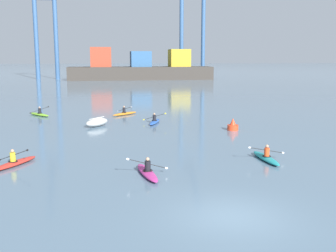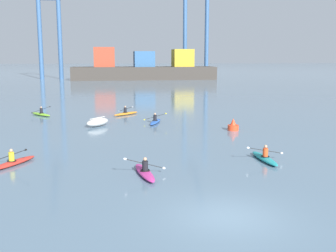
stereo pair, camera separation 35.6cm
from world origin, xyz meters
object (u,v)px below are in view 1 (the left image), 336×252
kayak_lime (39,114)px  kayak_red (14,163)px  kayak_blue (155,121)px  container_barge (140,69)px  kayak_orange (125,113)px  capsized_dinghy (97,122)px  channel_buoy (233,126)px  kayak_magenta (147,172)px  gantry_crane_west (45,15)px  gantry_crane_west_mid (193,13)px  kayak_teal (266,157)px

kayak_lime → kayak_red: size_ratio=0.94×
kayak_blue → container_barge: bearing=85.6°
kayak_blue → kayak_orange: kayak_orange is taller
capsized_dinghy → channel_buoy: (11.07, -3.76, 0.01)m
kayak_magenta → gantry_crane_west: bearing=100.1°
container_barge → gantry_crane_west_mid: 24.86m
container_barge → kayak_orange: 68.15m
kayak_teal → kayak_red: size_ratio=1.05×
container_barge → kayak_lime: bearing=-104.0°
gantry_crane_west_mid → kayak_red: (-31.70, -96.15, -18.60)m
container_barge → gantry_crane_west_mid: (16.56, 9.56, 15.88)m
container_barge → kayak_orange: container_barge is taller
container_barge → kayak_blue: bearing=-94.4°
capsized_dinghy → kayak_blue: bearing=9.2°
kayak_red → kayak_lime: bearing=94.5°
kayak_blue → kayak_magenta: size_ratio=0.99×
gantry_crane_west_mid → kayak_magenta: size_ratio=11.16×
kayak_orange → kayak_red: (-7.12, -18.96, -0.00)m
kayak_teal → kayak_orange: bearing=109.4°
channel_buoy → kayak_magenta: bearing=-125.9°
kayak_orange → kayak_red: 20.26m
kayak_lime → kayak_magenta: bearing=-69.2°
capsized_dinghy → kayak_magenta: size_ratio=0.79×
gantry_crane_west_mid → channel_buoy: gantry_crane_west_mid is taller
kayak_teal → kayak_red: kayak_red is taller
gantry_crane_west → kayak_magenta: 98.39m
kayak_teal → channel_buoy: bearing=82.9°
gantry_crane_west_mid → kayak_magenta: 103.82m
container_barge → gantry_crane_west_mid: size_ratio=1.00×
gantry_crane_west → kayak_magenta: size_ratio=10.51×
capsized_dinghy → kayak_lime: bearing=128.5°
channel_buoy → kayak_red: (-15.42, -8.58, -0.19)m
gantry_crane_west_mid → kayak_orange: size_ratio=13.13×
gantry_crane_west_mid → capsized_dinghy: 90.06m
gantry_crane_west_mid → kayak_lime: bearing=-113.5°
capsized_dinghy → kayak_teal: kayak_teal is taller
container_barge → kayak_blue: 73.68m
container_barge → kayak_red: size_ratio=11.95×
gantry_crane_west → kayak_red: (9.97, -92.40, -17.10)m
capsized_dinghy → gantry_crane_west_mid: bearing=71.9°
container_barge → kayak_lime: container_barge is taller
kayak_teal → kayak_magenta: (-7.14, -1.84, -0.00)m
container_barge → kayak_orange: (-8.02, -67.62, -2.72)m
kayak_blue → capsized_dinghy: bearing=-170.8°
gantry_crane_west_mid → kayak_teal: size_ratio=11.29×
kayak_blue → gantry_crane_west_mid: bearing=75.0°
gantry_crane_west → channel_buoy: 89.20m
kayak_lime → kayak_teal: (15.78, -20.92, 0.00)m
capsized_dinghy → kayak_teal: bearing=-53.8°
gantry_crane_west_mid → kayak_lime: size_ratio=12.69×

